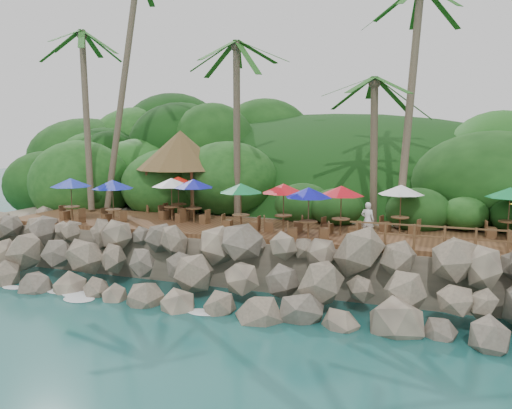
% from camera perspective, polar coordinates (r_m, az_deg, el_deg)
% --- Properties ---
extents(ground, '(140.00, 140.00, 0.00)m').
position_cam_1_polar(ground, '(20.37, -6.01, -11.74)').
color(ground, '#19514F').
rests_on(ground, ground).
extents(land_base, '(32.00, 25.20, 2.10)m').
position_cam_1_polar(land_base, '(34.73, 5.75, -1.71)').
color(land_base, gray).
rests_on(land_base, ground).
extents(jungle_hill, '(44.80, 28.00, 15.40)m').
position_cam_1_polar(jungle_hill, '(42.11, 8.31, -1.50)').
color(jungle_hill, '#143811').
rests_on(jungle_hill, ground).
extents(seawall, '(29.00, 4.00, 2.30)m').
position_cam_1_polar(seawall, '(21.75, -3.70, -7.25)').
color(seawall, gray).
rests_on(seawall, ground).
extents(terrace, '(26.00, 5.00, 0.20)m').
position_cam_1_polar(terrace, '(25.13, 0.00, -2.71)').
color(terrace, brown).
rests_on(terrace, land_base).
extents(jungle_foliage, '(44.00, 16.00, 12.00)m').
position_cam_1_polar(jungle_foliage, '(33.98, 5.30, -3.72)').
color(jungle_foliage, '#143811').
rests_on(jungle_foliage, ground).
extents(foam_line, '(25.20, 0.80, 0.06)m').
position_cam_1_polar(foam_line, '(20.61, -5.63, -11.40)').
color(foam_line, white).
rests_on(foam_line, ground).
extents(palms, '(33.27, 7.22, 15.07)m').
position_cam_1_polar(palms, '(27.60, 3.86, 19.18)').
color(palms, brown).
rests_on(palms, ground).
extents(palapa, '(5.02, 5.02, 4.60)m').
position_cam_1_polar(palapa, '(30.35, -8.19, 5.87)').
color(palapa, brown).
rests_on(palapa, ground).
extents(dining_clusters, '(23.31, 4.99, 2.19)m').
position_cam_1_polar(dining_clusters, '(24.34, 1.29, 1.51)').
color(dining_clusters, brown).
rests_on(dining_clusters, terrace).
extents(railing, '(6.10, 0.10, 1.00)m').
position_cam_1_polar(railing, '(21.18, 18.28, -3.18)').
color(railing, brown).
rests_on(railing, terrace).
extents(waiter, '(0.60, 0.42, 1.55)m').
position_cam_1_polar(waiter, '(23.00, 12.00, -1.66)').
color(waiter, white).
rests_on(waiter, terrace).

